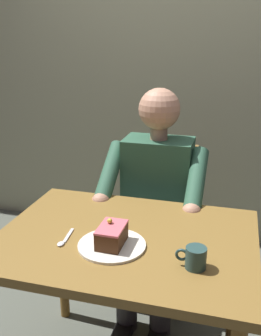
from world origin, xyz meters
TOP-DOWN VIEW (x-y plane):
  - cafe_rear_panel at (0.00, -1.49)m, footprint 6.40×0.12m
  - dining_table at (0.00, 0.00)m, footprint 1.01×0.75m
  - chair at (0.00, -0.71)m, footprint 0.42×0.42m
  - seated_person at (-0.00, -0.54)m, footprint 0.53×0.58m
  - dessert_plate at (0.03, 0.09)m, footprint 0.26×0.26m
  - cake_slice at (0.03, 0.09)m, footprint 0.09×0.14m
  - coffee_cup at (-0.29, 0.15)m, footprint 0.11×0.07m
  - dessert_spoon at (0.22, 0.10)m, footprint 0.03×0.14m

SIDE VIEW (x-z plane):
  - chair at x=0.00m, z-range 0.04..0.94m
  - dining_table at x=0.00m, z-range 0.28..1.01m
  - seated_person at x=0.00m, z-range 0.03..1.26m
  - dessert_spoon at x=0.22m, z-range 0.73..0.74m
  - dessert_plate at x=0.03m, z-range 0.73..0.74m
  - coffee_cup at x=-0.29m, z-range 0.74..0.81m
  - cake_slice at x=0.03m, z-range 0.73..0.83m
  - cafe_rear_panel at x=0.00m, z-range 0.00..3.00m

